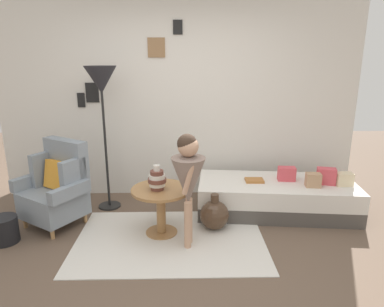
{
  "coord_description": "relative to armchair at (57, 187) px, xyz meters",
  "views": [
    {
      "loc": [
        0.07,
        -2.69,
        1.88
      ],
      "look_at": [
        0.15,
        0.95,
        0.85
      ],
      "focal_mm": 32.1,
      "sensor_mm": 36.0,
      "label": 1
    }
  ],
  "objects": [
    {
      "name": "ground_plane",
      "position": [
        1.39,
        -1.01,
        -0.44
      ],
      "size": [
        12.0,
        12.0,
        0.0
      ],
      "primitive_type": "plane",
      "color": "brown"
    },
    {
      "name": "gallery_wall",
      "position": [
        1.39,
        0.94,
        0.86
      ],
      "size": [
        4.8,
        0.12,
        2.6
      ],
      "color": "silver",
      "rests_on": "ground"
    },
    {
      "name": "rug",
      "position": [
        1.3,
        -0.43,
        -0.43
      ],
      "size": [
        1.99,
        1.34,
        0.01
      ],
      "primitive_type": "cube",
      "color": "silver",
      "rests_on": "ground"
    },
    {
      "name": "armchair",
      "position": [
        0.0,
        0.0,
        0.0
      ],
      "size": [
        0.9,
        0.85,
        0.97
      ],
      "color": "tan",
      "rests_on": "ground"
    },
    {
      "name": "daybed",
      "position": [
        2.59,
        0.23,
        -0.24
      ],
      "size": [
        1.97,
        0.99,
        0.4
      ],
      "color": "#4C4742",
      "rests_on": "ground"
    },
    {
      "name": "pillow_head",
      "position": [
        3.35,
        0.09,
        0.04
      ],
      "size": [
        0.2,
        0.13,
        0.16
      ],
      "primitive_type": "cube",
      "rotation": [
        0.0,
        0.0,
        0.03
      ],
      "color": "beige",
      "rests_on": "daybed"
    },
    {
      "name": "pillow_mid",
      "position": [
        3.16,
        0.15,
        0.06
      ],
      "size": [
        0.24,
        0.17,
        0.2
      ],
      "primitive_type": "cube",
      "rotation": [
        0.0,
        0.0,
        -0.24
      ],
      "color": "#D64C56",
      "rests_on": "daybed"
    },
    {
      "name": "pillow_back",
      "position": [
        2.97,
        0.06,
        0.04
      ],
      "size": [
        0.18,
        0.14,
        0.16
      ],
      "primitive_type": "cube",
      "rotation": [
        0.0,
        0.0,
        -0.12
      ],
      "color": "tan",
      "rests_on": "daybed"
    },
    {
      "name": "pillow_extra",
      "position": [
        2.72,
        0.28,
        0.05
      ],
      "size": [
        0.22,
        0.14,
        0.17
      ],
      "primitive_type": "cube",
      "rotation": [
        0.0,
        0.0,
        -0.1
      ],
      "color": "#D64C56",
      "rests_on": "daybed"
    },
    {
      "name": "side_table",
      "position": [
        1.2,
        -0.28,
        -0.05
      ],
      "size": [
        0.63,
        0.63,
        0.53
      ],
      "color": "#9E7042",
      "rests_on": "ground"
    },
    {
      "name": "vase_striped",
      "position": [
        1.17,
        -0.3,
        0.2
      ],
      "size": [
        0.19,
        0.19,
        0.27
      ],
      "color": "brown",
      "rests_on": "side_table"
    },
    {
      "name": "floor_lamp",
      "position": [
        0.48,
        0.43,
        1.1
      ],
      "size": [
        0.38,
        0.38,
        1.78
      ],
      "color": "black",
      "rests_on": "ground"
    },
    {
      "name": "person_child",
      "position": [
        1.49,
        -0.54,
        0.32
      ],
      "size": [
        0.34,
        0.34,
        1.18
      ],
      "color": "tan",
      "rests_on": "ground"
    },
    {
      "name": "book_on_daybed",
      "position": [
        2.31,
        0.25,
        -0.02
      ],
      "size": [
        0.22,
        0.16,
        0.03
      ],
      "primitive_type": "cube",
      "rotation": [
        0.0,
        0.0,
        -0.02
      ],
      "color": "#AE6C34",
      "rests_on": "daybed"
    },
    {
      "name": "demijohn_near",
      "position": [
        1.79,
        -0.19,
        -0.27
      ],
      "size": [
        0.33,
        0.33,
        0.41
      ],
      "color": "#473323",
      "rests_on": "ground"
    },
    {
      "name": "magazine_basket",
      "position": [
        -0.43,
        -0.43,
        -0.3
      ],
      "size": [
        0.28,
        0.28,
        0.28
      ],
      "primitive_type": "cylinder",
      "color": "black",
      "rests_on": "ground"
    }
  ]
}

